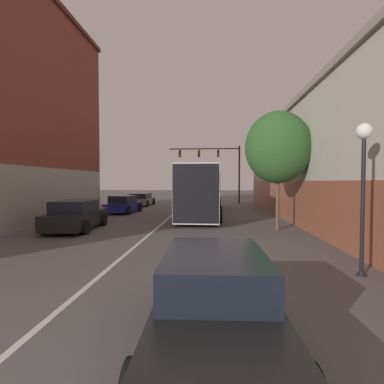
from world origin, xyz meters
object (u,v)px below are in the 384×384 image
Objects in this scene: parked_car_left_far at (124,205)px; hatchback_foreground at (215,304)px; parked_car_left_near at (76,216)px; street_tree_near at (278,147)px; parked_car_left_mid at (141,200)px; traffic_signal_gantry at (216,161)px; street_lamp at (363,172)px; bus at (202,189)px.

hatchback_foreground is at bearing -152.65° from parked_car_left_far.
parked_car_left_near is 0.78× the size of street_tree_near.
parked_car_left_near is at bearing -173.12° from parked_car_left_far.
parked_car_left_mid is 1.18× the size of parked_car_left_far.
traffic_signal_gantry reaches higher than parked_car_left_mid.
parked_car_left_far is at bearing 19.01° from hatchback_foreground.
parked_car_left_far is 1.02× the size of street_lamp.
parked_car_left_near is at bearing 32.25° from hatchback_foreground.
bus is 6.28m from parked_car_left_far.
street_tree_near reaches higher than street_lamp.
hatchback_foreground is 12.26m from parked_car_left_near.
parked_car_left_near is 12.64m from street_lamp.
parked_car_left_near reaches higher than parked_car_left_mid.
street_tree_near is at bearing 94.39° from street_lamp.
street_tree_near is at bearing -119.05° from parked_car_left_far.
bus reaches higher than hatchback_foreground.
hatchback_foreground is at bearing -106.37° from street_tree_near.
traffic_signal_gantry reaches higher than bus.
parked_car_left_near is 1.16× the size of parked_car_left_far.
bus is 3.33× the size of street_lamp.
parked_car_left_far is 12.90m from street_tree_near.
street_tree_near reaches higher than parked_car_left_far.
parked_car_left_mid is 24.46m from street_lamp.
parked_car_left_far is at bearing -176.12° from parked_car_left_mid.
street_tree_near is at bearing -17.99° from hatchback_foreground.
bus is 7.76m from street_tree_near.
street_tree_near reaches higher than parked_car_left_mid.
hatchback_foreground is 19.46m from parked_car_left_far.
street_lamp is at bearing -85.61° from street_tree_near.
traffic_signal_gantry is (1.09, 11.87, 2.82)m from bus.
parked_car_left_far is (-6.86, 18.22, -0.02)m from hatchback_foreground.
hatchback_foreground is 29.38m from traffic_signal_gantry.
street_lamp is (4.57, -13.63, 0.75)m from bus.
traffic_signal_gantry is at bearing -62.54° from parked_car_left_mid.
street_tree_near is (-0.56, 7.36, 1.46)m from street_lamp.
parked_car_left_near is 20.61m from traffic_signal_gantry.
hatchback_foreground is at bearing -176.49° from bus.
street_lamp is at bearing -82.23° from traffic_signal_gantry.
street_lamp reaches higher than hatchback_foreground.
parked_car_left_near is 10.64m from street_tree_near.
street_lamp reaches higher than parked_car_left_near.
traffic_signal_gantry is (0.30, 29.10, 4.07)m from hatchback_foreground.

